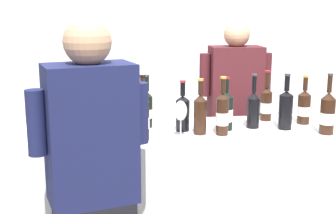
{
  "coord_description": "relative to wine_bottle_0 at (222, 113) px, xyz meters",
  "views": [
    {
      "loc": [
        -0.46,
        -2.59,
        1.72
      ],
      "look_at": [
        -0.13,
        0.0,
        1.15
      ],
      "focal_mm": 48.51,
      "sensor_mm": 36.0,
      "label": 1
    }
  ],
  "objects": [
    {
      "name": "wine_bottle_4",
      "position": [
        0.23,
        0.13,
        -0.01
      ],
      "size": [
        0.08,
        0.08,
        0.33
      ],
      "color": "black",
      "rests_on": "counter"
    },
    {
      "name": "wine_bottle_5",
      "position": [
        0.61,
        -0.06,
        -0.0
      ],
      "size": [
        0.08,
        0.08,
        0.36
      ],
      "color": "black",
      "rests_on": "counter"
    },
    {
      "name": "wine_bottle_10",
      "position": [
        -0.21,
        0.12,
        -0.01
      ],
      "size": [
        0.08,
        0.08,
        0.3
      ],
      "color": "black",
      "rests_on": "counter"
    },
    {
      "name": "wine_bottle_2",
      "position": [
        -0.46,
        -0.04,
        0.0
      ],
      "size": [
        0.07,
        0.07,
        0.37
      ],
      "color": "black",
      "rests_on": "counter"
    },
    {
      "name": "wine_bottle_3",
      "position": [
        -0.89,
        0.02,
        -0.02
      ],
      "size": [
        0.08,
        0.08,
        0.32
      ],
      "color": "black",
      "rests_on": "counter"
    },
    {
      "name": "wine_bottle_7",
      "position": [
        0.58,
        0.19,
        -0.02
      ],
      "size": [
        0.08,
        0.08,
        0.31
      ],
      "color": "black",
      "rests_on": "counter"
    },
    {
      "name": "wine_bottle_6",
      "position": [
        -0.42,
        0.23,
        -0.01
      ],
      "size": [
        0.07,
        0.07,
        0.33
      ],
      "color": "black",
      "rests_on": "counter"
    },
    {
      "name": "wine_bottle_9",
      "position": [
        -0.12,
        0.03,
        0.0
      ],
      "size": [
        0.07,
        0.07,
        0.33
      ],
      "color": "black",
      "rests_on": "counter"
    },
    {
      "name": "wine_bottle_8",
      "position": [
        0.05,
        0.11,
        -0.01
      ],
      "size": [
        0.08,
        0.08,
        0.32
      ],
      "color": "black",
      "rests_on": "counter"
    },
    {
      "name": "potted_shrub",
      "position": [
        0.36,
        1.14,
        -0.28
      ],
      "size": [
        0.48,
        0.55,
        1.28
      ],
      "color": "brown",
      "rests_on": "ground_plane"
    },
    {
      "name": "ice_bucket",
      "position": [
        -0.64,
        0.13,
        -0.01
      ],
      "size": [
        0.2,
        0.2,
        0.23
      ],
      "color": "silver",
      "rests_on": "counter"
    },
    {
      "name": "counter",
      "position": [
        -0.17,
        0.11,
        -0.63
      ],
      "size": [
        2.13,
        0.66,
        1.0
      ],
      "primitive_type": "cube",
      "color": "white",
      "rests_on": "ground_plane"
    },
    {
      "name": "wine_bottle_11",
      "position": [
        0.37,
        0.3,
        -0.01
      ],
      "size": [
        0.07,
        0.07,
        0.33
      ],
      "color": "black",
      "rests_on": "counter"
    },
    {
      "name": "person_guest",
      "position": [
        -0.73,
        -0.5,
        -0.3
      ],
      "size": [
        0.53,
        0.34,
        1.69
      ],
      "color": "black",
      "rests_on": "ground_plane"
    },
    {
      "name": "wine_bottle_0",
      "position": [
        0.0,
        0.0,
        0.0
      ],
      "size": [
        0.07,
        0.07,
        0.34
      ],
      "color": "black",
      "rests_on": "counter"
    },
    {
      "name": "wall_back",
      "position": [
        -0.17,
        2.71,
        0.27
      ],
      "size": [
        8.0,
        0.1,
        2.8
      ],
      "primitive_type": "cube",
      "color": "white",
      "rests_on": "ground_plane"
    },
    {
      "name": "wine_glass",
      "position": [
        -0.25,
        -0.02,
        0.02
      ],
      "size": [
        0.08,
        0.08,
        0.21
      ],
      "color": "silver",
      "rests_on": "counter"
    },
    {
      "name": "person_server",
      "position": [
        0.3,
        0.8,
        -0.33
      ],
      "size": [
        0.55,
        0.25,
        1.63
      ],
      "color": "black",
      "rests_on": "ground_plane"
    },
    {
      "name": "wine_bottle_1",
      "position": [
        0.41,
        0.08,
        0.0
      ],
      "size": [
        0.08,
        0.08,
        0.34
      ],
      "color": "black",
      "rests_on": "counter"
    }
  ]
}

